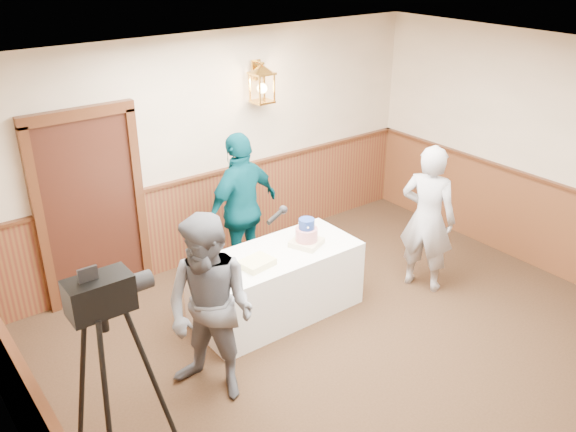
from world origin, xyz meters
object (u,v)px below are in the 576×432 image
(sheet_cake_yellow, at_px, (257,263))
(sheet_cake_green, at_px, (216,270))
(baker, at_px, (428,219))
(tiered_cake, at_px, (307,235))
(display_table, at_px, (277,283))
(tv_camera_rig, at_px, (115,395))
(interviewer, at_px, (210,310))
(assistant_p, at_px, (242,208))

(sheet_cake_yellow, relative_size, sheet_cake_green, 1.09)
(baker, bearing_deg, tiered_cake, 47.07)
(display_table, relative_size, sheet_cake_yellow, 5.50)
(display_table, bearing_deg, tv_camera_rig, -153.83)
(display_table, relative_size, interviewer, 1.03)
(interviewer, xyz_separation_m, assistant_p, (1.33, 1.54, 0.04))
(sheet_cake_green, xyz_separation_m, interviewer, (-0.46, -0.69, 0.09))
(display_table, distance_m, baker, 1.86)
(sheet_cake_yellow, bearing_deg, interviewer, -146.77)
(sheet_cake_yellow, height_order, interviewer, interviewer)
(interviewer, relative_size, assistant_p, 0.96)
(tiered_cake, bearing_deg, interviewer, -158.18)
(sheet_cake_yellow, bearing_deg, sheet_cake_green, 161.84)
(tv_camera_rig, bearing_deg, sheet_cake_green, 36.90)
(tiered_cake, xyz_separation_m, assistant_p, (-0.21, 0.92, 0.04))
(assistant_p, bearing_deg, tiered_cake, 90.71)
(sheet_cake_yellow, bearing_deg, baker, -12.24)
(sheet_cake_green, relative_size, tv_camera_rig, 0.17)
(sheet_cake_green, bearing_deg, sheet_cake_yellow, -18.16)
(tiered_cake, xyz_separation_m, baker, (1.35, -0.49, -0.00))
(baker, xyz_separation_m, assistant_p, (-1.57, 1.42, 0.04))
(assistant_p, distance_m, tv_camera_rig, 3.08)
(display_table, bearing_deg, tiered_cake, -7.96)
(sheet_cake_green, distance_m, baker, 2.50)
(tv_camera_rig, bearing_deg, baker, 8.13)
(display_table, xyz_separation_m, assistant_p, (0.15, 0.87, 0.53))
(display_table, distance_m, sheet_cake_yellow, 0.53)
(sheet_cake_yellow, height_order, sheet_cake_green, sheet_cake_green)
(assistant_p, bearing_deg, display_table, 68.11)
(tiered_cake, distance_m, sheet_cake_yellow, 0.69)
(sheet_cake_yellow, bearing_deg, tiered_cake, 4.52)
(sheet_cake_green, bearing_deg, baker, -13.23)
(interviewer, bearing_deg, sheet_cake_yellow, 95.79)
(display_table, height_order, tv_camera_rig, tv_camera_rig)
(assistant_p, xyz_separation_m, tv_camera_rig, (-2.37, -1.96, -0.12))
(sheet_cake_yellow, height_order, assistant_p, assistant_p)
(sheet_cake_yellow, relative_size, baker, 0.19)
(tiered_cake, bearing_deg, assistant_p, 103.11)
(sheet_cake_green, height_order, assistant_p, assistant_p)
(baker, bearing_deg, assistant_p, 25.07)
(tiered_cake, relative_size, sheet_cake_green, 1.30)
(tv_camera_rig, bearing_deg, display_table, 26.39)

